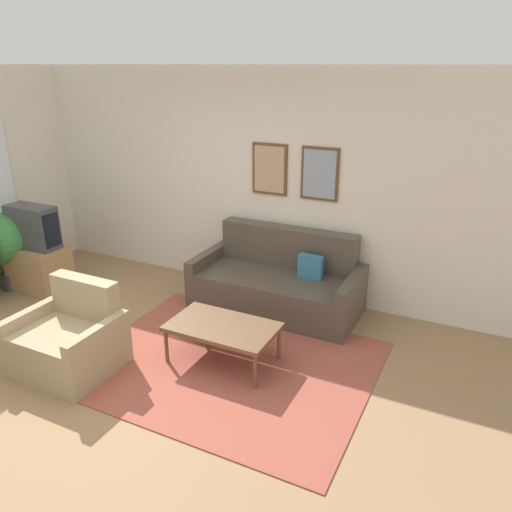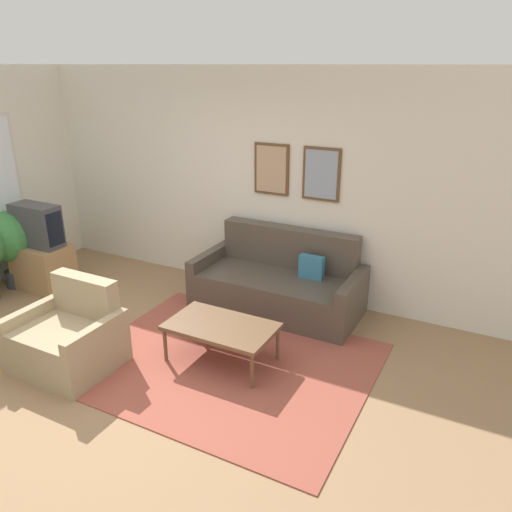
% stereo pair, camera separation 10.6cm
% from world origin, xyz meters
% --- Properties ---
extents(ground_plane, '(16.00, 16.00, 0.00)m').
position_xyz_m(ground_plane, '(0.00, 0.00, 0.00)').
color(ground_plane, '#997551').
extents(area_rug, '(2.70, 2.17, 0.01)m').
position_xyz_m(area_rug, '(0.73, 0.70, 0.01)').
color(area_rug, '#9E4C3D').
rests_on(area_rug, ground_plane).
extents(wall_back, '(8.00, 0.09, 2.70)m').
position_xyz_m(wall_back, '(0.01, 2.48, 1.35)').
color(wall_back, silver).
rests_on(wall_back, ground_plane).
extents(couch, '(1.92, 0.90, 0.91)m').
position_xyz_m(couch, '(0.67, 2.02, 0.31)').
color(couch, '#4C4238').
rests_on(couch, ground_plane).
extents(coffee_table, '(1.03, 0.61, 0.39)m').
position_xyz_m(coffee_table, '(0.66, 0.73, 0.36)').
color(coffee_table, brown).
rests_on(coffee_table, ground_plane).
extents(tv_stand, '(0.69, 0.50, 0.57)m').
position_xyz_m(tv_stand, '(-2.25, 1.15, 0.29)').
color(tv_stand, '#A87F51').
rests_on(tv_stand, ground_plane).
extents(tv, '(0.65, 0.28, 0.53)m').
position_xyz_m(tv, '(-2.25, 1.15, 0.84)').
color(tv, '#424247').
rests_on(tv, tv_stand).
extents(armchair, '(0.90, 0.76, 0.82)m').
position_xyz_m(armchair, '(-0.58, 0.01, 0.28)').
color(armchair, tan).
rests_on(armchair, ground_plane).
extents(potted_plant_by_window, '(0.47, 0.47, 0.73)m').
position_xyz_m(potted_plant_by_window, '(-2.64, 1.35, 0.46)').
color(potted_plant_by_window, beige).
rests_on(potted_plant_by_window, ground_plane).
extents(potted_plant_small, '(0.64, 0.64, 1.00)m').
position_xyz_m(potted_plant_small, '(-2.61, 1.00, 0.65)').
color(potted_plant_small, '#383D42').
rests_on(potted_plant_small, ground_plane).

